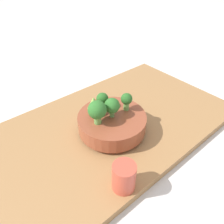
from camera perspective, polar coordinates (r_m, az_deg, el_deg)
ground_plane at (r=0.93m, az=-1.19°, el=-4.93°), size 6.00×6.00×0.00m
table at (r=0.92m, az=-1.20°, el=-4.20°), size 1.09×0.61×0.03m
bowl at (r=0.86m, az=-0.00°, el=-2.76°), size 0.27×0.27×0.08m
broccoli_floret_center at (r=0.81m, az=0.00°, el=1.59°), size 0.06×0.06×0.08m
romanesco_piece_near at (r=0.82m, az=-4.77°, el=2.18°), size 0.05×0.05×0.08m
broccoli_floret_front at (r=0.86m, az=-2.61°, el=3.27°), size 0.05×0.05×0.07m
broccoli_floret_right at (r=0.77m, az=-3.88°, el=0.39°), size 0.07×0.07×0.09m
broccoli_floret_left at (r=0.85m, az=3.82°, el=3.16°), size 0.05×0.05×0.07m
cup at (r=0.68m, az=3.13°, el=-16.53°), size 0.07×0.07×0.10m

